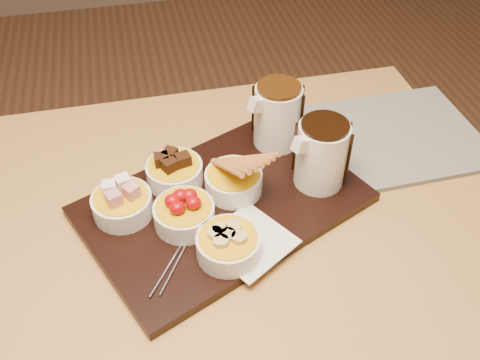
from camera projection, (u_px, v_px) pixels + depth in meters
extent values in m
cube|color=#B98744|center=(162.00, 242.00, 0.90)|extent=(1.20, 0.80, 0.04)
cylinder|color=#B98744|center=(355.00, 204.00, 1.48)|extent=(0.06, 0.06, 0.71)
cube|color=black|center=(223.00, 204.00, 0.92)|extent=(0.54, 0.46, 0.02)
cube|color=white|center=(249.00, 241.00, 0.85)|extent=(0.17, 0.17, 0.00)
cylinder|color=white|center=(123.00, 205.00, 0.88)|extent=(0.10, 0.10, 0.04)
cylinder|color=white|center=(175.00, 173.00, 0.94)|extent=(0.10, 0.10, 0.04)
cylinder|color=white|center=(184.00, 215.00, 0.87)|extent=(0.10, 0.10, 0.04)
cylinder|color=white|center=(234.00, 182.00, 0.92)|extent=(0.10, 0.10, 0.04)
cylinder|color=white|center=(228.00, 246.00, 0.82)|extent=(0.10, 0.10, 0.04)
cylinder|color=silver|center=(321.00, 155.00, 0.91)|extent=(0.12, 0.12, 0.12)
cylinder|color=silver|center=(277.00, 116.00, 0.99)|extent=(0.12, 0.12, 0.12)
cube|color=beige|center=(392.00, 137.00, 1.06)|extent=(0.35, 0.28, 0.01)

